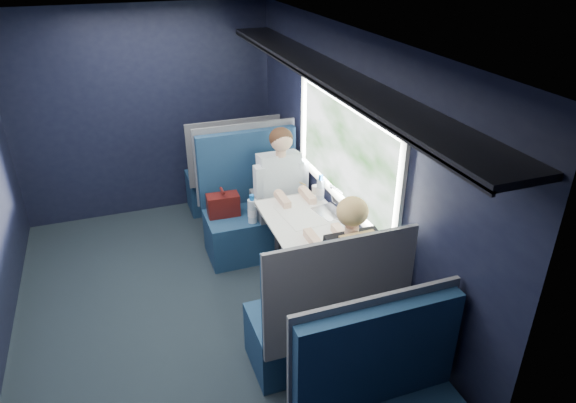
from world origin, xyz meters
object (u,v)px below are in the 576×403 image
object	(u,v)px
table	(303,229)
seat_bay_near	(253,212)
man	(283,188)
bottle_small	(320,189)
laptop	(335,206)
seat_bay_far	(322,321)
cup	(315,190)
seat_row_front	(232,176)
woman	(346,266)

from	to	relation	value
table	seat_bay_near	xyz separation A→B (m)	(-0.19, 0.87, -0.24)
man	bottle_small	world-z (taller)	man
man	laptop	world-z (taller)	man
seat_bay_near	seat_bay_far	world-z (taller)	same
table	cup	xyz separation A→B (m)	(0.30, 0.44, 0.12)
seat_bay_near	seat_row_front	size ratio (longest dim) A/B	1.09
seat_row_front	table	bearing A→B (deg)	-84.20
table	man	xyz separation A→B (m)	(0.07, 0.70, 0.06)
seat_bay_far	bottle_small	distance (m)	1.36
seat_bay_far	woman	bearing A→B (deg)	33.82
woman	cup	world-z (taller)	woman
seat_bay_near	laptop	bearing A→B (deg)	-58.08
seat_bay_near	laptop	world-z (taller)	seat_bay_near
seat_bay_far	laptop	distance (m)	1.12
seat_bay_near	seat_bay_far	xyz separation A→B (m)	(0.01, -1.75, -0.01)
seat_bay_far	laptop	size ratio (longest dim) A/B	3.98
laptop	cup	distance (m)	0.39
bottle_small	cup	distance (m)	0.14
table	woman	size ratio (longest dim) A/B	0.76
bottle_small	seat_bay_near	bearing A→B (deg)	131.46
seat_bay_far	seat_row_front	world-z (taller)	seat_bay_far
woman	seat_row_front	bearing A→B (deg)	95.70
seat_bay_near	laptop	distance (m)	1.04
cup	seat_row_front	bearing A→B (deg)	109.41
table	woman	xyz separation A→B (m)	(0.07, -0.71, 0.06)
seat_row_front	bottle_small	size ratio (longest dim) A/B	4.78
seat_row_front	laptop	size ratio (longest dim) A/B	3.66
seat_bay_far	bottle_small	xyz separation A→B (m)	(0.48, 1.20, 0.43)
seat_row_front	laptop	bearing A→B (deg)	-74.01
seat_bay_near	table	bearing A→B (deg)	-77.52
seat_row_front	bottle_small	bearing A→B (deg)	-72.08
woman	bottle_small	world-z (taller)	woman
seat_row_front	man	size ratio (longest dim) A/B	0.88
laptop	table	bearing A→B (deg)	-170.37
man	cup	distance (m)	0.35
table	seat_row_front	xyz separation A→B (m)	(-0.18, 1.80, -0.25)
seat_row_front	laptop	world-z (taller)	seat_row_front
cup	woman	bearing A→B (deg)	-101.24
table	seat_bay_near	world-z (taller)	seat_bay_near
seat_bay_far	cup	bearing A→B (deg)	70.03
bottle_small	laptop	bearing A→B (deg)	-85.28
seat_bay_near	man	world-z (taller)	man
laptop	cup	world-z (taller)	laptop
table	seat_row_front	size ratio (longest dim) A/B	0.86
seat_bay_far	bottle_small	size ratio (longest dim) A/B	5.19
man	bottle_small	xyz separation A→B (m)	(0.23, -0.38, 0.13)
table	man	bearing A→B (deg)	84.48
seat_bay_near	laptop	size ratio (longest dim) A/B	3.98
woman	man	bearing A→B (deg)	90.00
seat_bay_near	bottle_small	distance (m)	0.85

